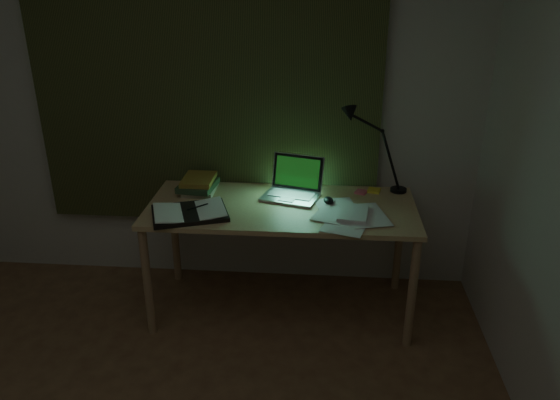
# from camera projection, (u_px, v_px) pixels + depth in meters

# --- Properties ---
(wall_back) EXTENTS (3.50, 0.00, 2.50)m
(wall_back) POSITION_uv_depth(u_px,v_px,m) (208.00, 102.00, 3.49)
(wall_back) COLOR beige
(wall_back) RESTS_ON ground
(curtain) EXTENTS (2.20, 0.06, 2.00)m
(curtain) POSITION_uv_depth(u_px,v_px,m) (205.00, 71.00, 3.37)
(curtain) COLOR #2D351A
(curtain) RESTS_ON wall_back
(desk) EXTENTS (1.60, 0.70, 0.73)m
(desk) POSITION_uv_depth(u_px,v_px,m) (282.00, 259.00, 3.41)
(desk) COLOR tan
(desk) RESTS_ON floor
(laptop) EXTENTS (0.42, 0.45, 0.24)m
(laptop) POSITION_uv_depth(u_px,v_px,m) (290.00, 180.00, 3.32)
(laptop) COLOR silver
(laptop) RESTS_ON desk
(open_textbook) EXTENTS (0.50, 0.42, 0.04)m
(open_textbook) POSITION_uv_depth(u_px,v_px,m) (190.00, 212.00, 3.13)
(open_textbook) COLOR white
(open_textbook) RESTS_ON desk
(book_stack) EXTENTS (0.22, 0.26, 0.10)m
(book_stack) POSITION_uv_depth(u_px,v_px,m) (199.00, 184.00, 3.44)
(book_stack) COLOR white
(book_stack) RESTS_ON desk
(loose_papers) EXTENTS (0.37, 0.39, 0.02)m
(loose_papers) POSITION_uv_depth(u_px,v_px,m) (343.00, 212.00, 3.15)
(loose_papers) COLOR white
(loose_papers) RESTS_ON desk
(mouse) EXTENTS (0.08, 0.10, 0.04)m
(mouse) POSITION_uv_depth(u_px,v_px,m) (328.00, 200.00, 3.29)
(mouse) COLOR black
(mouse) RESTS_ON desk
(sticky_yellow) EXTENTS (0.09, 0.09, 0.02)m
(sticky_yellow) POSITION_uv_depth(u_px,v_px,m) (374.00, 190.00, 3.46)
(sticky_yellow) COLOR yellow
(sticky_yellow) RESTS_ON desk
(sticky_pink) EXTENTS (0.09, 0.09, 0.01)m
(sticky_pink) POSITION_uv_depth(u_px,v_px,m) (361.00, 192.00, 3.44)
(sticky_pink) COLOR #F15E77
(sticky_pink) RESTS_ON desk
(desk_lamp) EXTENTS (0.41, 0.34, 0.55)m
(desk_lamp) POSITION_uv_depth(u_px,v_px,m) (402.00, 150.00, 3.35)
(desk_lamp) COLOR black
(desk_lamp) RESTS_ON desk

